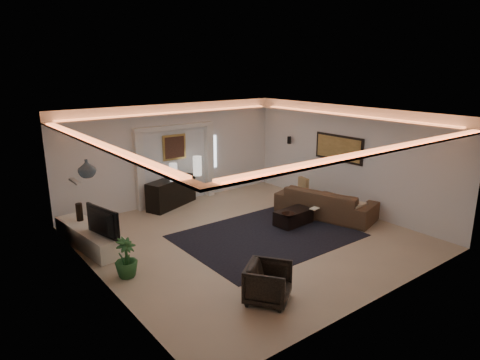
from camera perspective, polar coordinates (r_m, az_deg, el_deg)
floor at (r=10.08m, az=1.19°, el=-7.77°), size 7.00×7.00×0.00m
ceiling at (r=9.34m, az=1.29°, el=8.84°), size 7.00×7.00×0.00m
wall_back at (r=12.46m, az=-8.91°, el=3.52°), size 7.00×0.00×7.00m
wall_front at (r=7.35m, az=18.66°, el=-5.40°), size 7.00×0.00×7.00m
wall_left at (r=7.99m, az=-18.78°, el=-3.76°), size 0.00×7.00×7.00m
wall_right at (r=12.06m, az=14.34°, el=2.83°), size 0.00×7.00×7.00m
cove_soffit at (r=9.38m, az=1.28°, el=7.14°), size 7.00×7.00×0.04m
daylight_slit at (r=13.15m, az=-3.69°, el=3.84°), size 0.25×0.03×1.00m
area_rug at (r=10.18m, az=3.67°, el=-7.54°), size 4.00×3.00×0.01m
pilaster_left at (r=11.95m, az=-13.43°, el=1.06°), size 0.22×0.20×2.20m
pilaster_right at (r=13.03m, az=-4.20°, el=2.59°), size 0.22×0.20×2.20m
alcove_header at (r=12.24m, az=-8.83°, el=7.11°), size 2.52×0.20×0.12m
painting_frame at (r=12.39m, az=-8.88°, el=4.40°), size 0.74×0.04×0.74m
painting_canvas at (r=12.37m, az=-8.82°, el=4.38°), size 0.62×0.02×0.62m
art_panel_frame at (r=12.17m, az=13.22°, el=4.22°), size 0.04×1.64×0.74m
art_panel_gold at (r=12.15m, az=13.15°, el=4.20°), size 0.02×1.50×0.62m
wall_sconce at (r=13.37m, az=6.67°, el=5.39°), size 0.12×0.12×0.22m
wall_niche at (r=9.24m, az=-21.41°, el=-0.18°), size 0.10×0.55×0.04m
console at (r=12.30m, az=-9.26°, el=-1.70°), size 1.72×1.11×0.82m
lamp_left at (r=11.93m, az=-9.01°, el=1.21°), size 0.26×0.26×0.50m
lamp_right at (r=12.42m, az=-5.79°, el=1.88°), size 0.31×0.31×0.57m
media_ledge at (r=10.14m, az=-19.75°, el=-7.19°), size 0.84×2.39×0.44m
tv at (r=9.31m, az=-18.65°, el=-5.53°), size 1.11×0.39×0.64m
figurine at (r=10.50m, az=-20.90°, el=-4.13°), size 0.19×0.19×0.41m
ginger_jar at (r=9.36m, az=-20.02°, el=1.48°), size 0.40×0.40×0.38m
plant at (r=8.47m, az=-15.17°, el=-10.14°), size 0.59×0.59×0.77m
sofa at (r=11.56m, az=11.47°, el=-3.01°), size 2.80×1.73×0.76m
throw_blanket at (r=11.06m, az=15.21°, el=-3.17°), size 0.56×0.47×0.06m
throw_pillow at (r=12.59m, az=8.57°, el=-0.56°), size 0.19×0.41×0.39m
coffee_table at (r=10.88m, az=7.23°, el=-4.97°), size 1.01×0.60×0.36m
bowl at (r=10.33m, az=6.60°, el=-4.60°), size 0.37×0.37×0.08m
magazine at (r=10.97m, az=10.06°, el=-3.70°), size 0.26×0.21×0.03m
armchair at (r=7.44m, az=3.83°, el=-13.75°), size 1.02×1.03×0.68m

